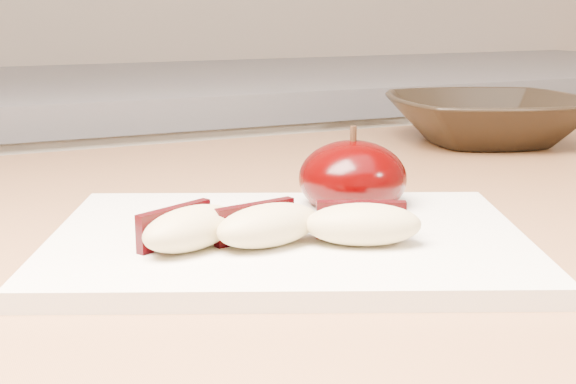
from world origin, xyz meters
name	(u,v)px	position (x,y,z in m)	size (l,w,h in m)	color
back_cabinet	(102,369)	(0.00, 1.20, 0.47)	(2.40, 0.62, 0.94)	silver
cutting_board	(288,241)	(-0.04, 0.41, 0.91)	(0.29, 0.21, 0.01)	white
apple_half	(353,178)	(0.03, 0.45, 0.93)	(0.10, 0.10, 0.06)	black
apple_wedge_a	(189,228)	(-0.10, 0.40, 0.92)	(0.07, 0.06, 0.02)	#CAB580
apple_wedge_b	(267,225)	(-0.06, 0.39, 0.92)	(0.07, 0.04, 0.02)	#CAB580
apple_wedge_c	(363,224)	(-0.01, 0.37, 0.92)	(0.07, 0.06, 0.02)	#CAB580
bowl	(486,119)	(0.32, 0.67, 0.93)	(0.21, 0.21, 0.05)	black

